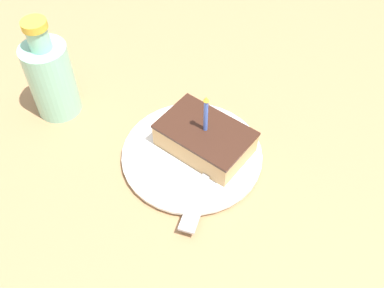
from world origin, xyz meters
The scene contains 5 objects.
ground_plane centered at (0.00, 0.00, -0.02)m, with size 2.40×2.40×0.04m.
plate centered at (-0.01, -0.01, 0.01)m, with size 0.22×0.22×0.01m.
cake_slice centered at (-0.03, 0.00, 0.04)m, with size 0.09×0.14×0.11m.
fork centered at (0.05, 0.05, 0.02)m, with size 0.16×0.07×0.00m.
bottle centered at (0.05, -0.26, 0.07)m, with size 0.08×0.08×0.18m.
Camera 1 is at (0.35, 0.26, 0.57)m, focal length 42.00 mm.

